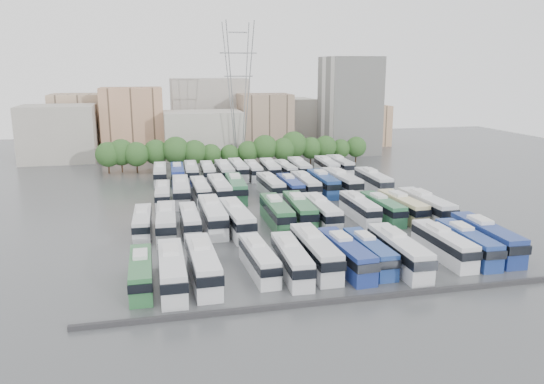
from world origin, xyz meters
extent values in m
plane|color=#424447|center=(0.00, 0.00, 0.00)|extent=(220.00, 220.00, 0.00)
cube|color=#2D2D30|center=(0.00, -33.00, 0.25)|extent=(56.00, 0.50, 0.50)
cylinder|color=black|center=(-29.02, 42.02, 1.16)|extent=(0.36, 0.36, 2.32)
sphere|color=#234C1E|center=(-29.02, 42.02, 4.32)|extent=(5.58, 5.58, 5.58)
cylinder|color=black|center=(-26.20, 42.75, 1.24)|extent=(0.36, 0.36, 2.47)
sphere|color=#234C1E|center=(-26.20, 42.75, 4.59)|extent=(5.94, 5.94, 5.94)
cylinder|color=black|center=(-22.86, 41.25, 1.15)|extent=(0.36, 0.36, 2.30)
sphere|color=#234C1E|center=(-22.86, 41.25, 4.26)|extent=(5.51, 5.51, 5.51)
cylinder|color=black|center=(-18.60, 42.83, 1.18)|extent=(0.36, 0.36, 2.36)
sphere|color=#234C1E|center=(-18.60, 42.83, 4.38)|extent=(5.66, 5.66, 5.66)
cylinder|color=black|center=(-14.13, 41.82, 1.29)|extent=(0.36, 0.36, 2.59)
sphere|color=#234C1E|center=(-14.13, 41.82, 4.81)|extent=(6.21, 6.21, 6.21)
cylinder|color=black|center=(-9.95, 41.32, 1.16)|extent=(0.36, 0.36, 2.31)
sphere|color=#234C1E|center=(-9.95, 41.32, 4.30)|extent=(5.55, 5.55, 5.55)
cylinder|color=black|center=(-6.14, 41.60, 0.98)|extent=(0.36, 0.36, 1.96)
sphere|color=#234C1E|center=(-6.14, 41.60, 3.63)|extent=(4.69, 4.69, 4.69)
cylinder|color=black|center=(-1.69, 42.19, 0.92)|extent=(0.36, 0.36, 1.84)
sphere|color=#234C1E|center=(-1.69, 42.19, 3.41)|extent=(4.41, 4.41, 4.41)
cylinder|color=black|center=(2.64, 41.90, 1.04)|extent=(0.36, 0.36, 2.09)
sphere|color=#234C1E|center=(2.64, 41.90, 3.87)|extent=(5.01, 5.01, 5.01)
cylinder|color=black|center=(6.68, 41.74, 1.26)|extent=(0.36, 0.36, 2.52)
sphere|color=#234C1E|center=(6.68, 41.74, 4.67)|extent=(6.04, 6.04, 6.04)
cylinder|color=black|center=(11.04, 41.17, 1.13)|extent=(0.36, 0.36, 2.27)
sphere|color=#234C1E|center=(11.04, 41.17, 4.21)|extent=(5.44, 5.44, 5.44)
cylinder|color=black|center=(14.03, 42.82, 1.34)|extent=(0.36, 0.36, 2.69)
sphere|color=#234C1E|center=(14.03, 42.82, 4.99)|extent=(6.45, 6.45, 6.45)
cylinder|color=black|center=(18.27, 42.52, 1.10)|extent=(0.36, 0.36, 2.21)
sphere|color=#234C1E|center=(18.27, 42.52, 4.10)|extent=(5.29, 5.29, 5.29)
cylinder|color=black|center=(22.01, 42.59, 1.14)|extent=(0.36, 0.36, 2.29)
sphere|color=#234C1E|center=(22.01, 42.59, 4.25)|extent=(5.49, 5.49, 5.49)
cylinder|color=black|center=(26.13, 42.84, 0.97)|extent=(0.36, 0.36, 1.95)
sphere|color=#234C1E|center=(26.13, 42.84, 3.62)|extent=(4.68, 4.68, 4.68)
cylinder|color=black|center=(30.11, 42.75, 1.06)|extent=(0.36, 0.36, 2.12)
sphere|color=#234C1E|center=(30.11, 42.75, 3.94)|extent=(5.09, 5.09, 5.09)
cube|color=#9E998E|center=(-42.00, 62.00, 7.00)|extent=(18.00, 14.00, 14.00)
cube|color=tan|center=(-24.00, 68.00, 9.00)|extent=(16.00, 12.00, 18.00)
cube|color=#ADA89E|center=(-6.00, 60.00, 6.00)|extent=(20.00, 14.00, 12.00)
cube|color=gray|center=(12.00, 66.00, 8.00)|extent=(14.00, 12.00, 16.00)
cube|color=gray|center=(-2.00, 80.00, 10.00)|extent=(22.00, 16.00, 20.00)
cube|color=tan|center=(-38.00, 78.00, 8.00)|extent=(16.00, 14.00, 16.00)
cube|color=#A39E93|center=(20.00, 78.00, 7.00)|extent=(18.00, 14.00, 14.00)
cube|color=tan|center=(44.00, 72.00, 6.00)|extent=(14.00, 12.00, 12.00)
cube|color=gray|center=(-14.00, 74.00, 5.00)|extent=(12.00, 10.00, 10.00)
cube|color=silver|center=(34.00, 58.00, 13.00)|extent=(14.00, 14.00, 26.00)
cylinder|color=slate|center=(0.00, 48.00, 17.00)|extent=(2.90, 2.91, 33.83)
cylinder|color=slate|center=(0.00, 52.00, 17.00)|extent=(2.90, 2.91, 33.83)
cylinder|color=slate|center=(4.00, 48.00, 17.00)|extent=(2.90, 2.91, 33.83)
cylinder|color=slate|center=(4.00, 52.00, 17.00)|extent=(2.90, 2.91, 33.83)
cube|color=slate|center=(2.00, 50.00, 31.28)|extent=(4.50, 0.30, 0.30)
cube|color=slate|center=(2.00, 50.00, 26.52)|extent=(9.00, 0.30, 0.30)
cube|color=slate|center=(2.00, 50.00, 21.08)|extent=(7.00, 0.30, 0.30)
cube|color=#2E6B3B|center=(-21.56, -24.38, 1.55)|extent=(2.34, 10.92, 3.09)
cube|color=black|center=(-21.56, -24.51, 2.14)|extent=(2.44, 11.08, 0.91)
cube|color=silver|center=(-21.56, -23.01, 3.29)|extent=(1.55, 2.91, 0.40)
cube|color=silver|center=(-18.30, -25.07, 1.75)|extent=(2.69, 12.37, 3.50)
cube|color=black|center=(-18.30, -25.22, 2.42)|extent=(2.82, 12.55, 1.03)
cube|color=silver|center=(-18.29, -23.52, 3.73)|extent=(1.77, 3.30, 0.45)
cube|color=silver|center=(-14.88, -24.16, 1.79)|extent=(2.89, 12.67, 3.58)
cube|color=black|center=(-14.88, -24.32, 2.47)|extent=(3.02, 12.87, 1.05)
cube|color=silver|center=(-14.90, -22.58, 3.81)|extent=(1.84, 3.40, 0.46)
cube|color=silver|center=(-8.35, -23.26, 1.56)|extent=(2.78, 11.13, 3.13)
cube|color=black|center=(-8.35, -23.39, 2.16)|extent=(2.90, 11.30, 0.92)
cube|color=silver|center=(-8.41, -21.88, 3.33)|extent=(1.68, 3.00, 0.40)
cube|color=silver|center=(-4.82, -24.52, 1.66)|extent=(2.89, 11.76, 3.31)
cube|color=black|center=(-4.82, -24.67, 2.29)|extent=(3.01, 11.94, 0.97)
cube|color=silver|center=(-4.76, -23.06, 3.52)|extent=(1.76, 3.17, 0.43)
cube|color=silver|center=(-1.52, -23.10, 1.82)|extent=(2.77, 12.82, 3.63)
cube|color=black|center=(-1.52, -23.26, 2.51)|extent=(2.90, 13.02, 1.07)
cube|color=silver|center=(-1.52, -21.50, 3.87)|extent=(1.83, 3.42, 0.47)
cube|color=navy|center=(1.78, -24.41, 1.70)|extent=(3.16, 12.11, 3.40)
cube|color=black|center=(1.79, -24.56, 2.35)|extent=(3.29, 12.30, 1.00)
cube|color=silver|center=(1.71, -22.91, 3.62)|extent=(1.86, 3.28, 0.44)
cube|color=navy|center=(4.93, -24.03, 1.58)|extent=(2.53, 11.16, 3.15)
cube|color=black|center=(4.93, -24.17, 2.18)|extent=(2.65, 11.33, 0.93)
cube|color=silver|center=(4.91, -22.64, 3.36)|extent=(1.62, 2.99, 0.41)
cube|color=silver|center=(8.20, -25.16, 1.80)|extent=(2.90, 12.74, 3.60)
cube|color=black|center=(8.20, -25.32, 2.49)|extent=(3.03, 12.93, 1.06)
cube|color=silver|center=(8.23, -23.57, 3.83)|extent=(1.85, 3.41, 0.47)
cube|color=silver|center=(14.97, -23.68, 1.68)|extent=(2.54, 11.83, 3.35)
cube|color=black|center=(14.97, -23.83, 2.32)|extent=(2.66, 12.01, 0.99)
cube|color=silver|center=(14.98, -22.20, 3.57)|extent=(1.68, 3.16, 0.43)
cube|color=navy|center=(18.10, -23.95, 1.68)|extent=(2.95, 11.97, 3.37)
cube|color=black|center=(18.09, -24.10, 2.33)|extent=(3.07, 12.15, 0.99)
cube|color=silver|center=(18.15, -22.47, 3.59)|extent=(1.80, 3.23, 0.44)
cube|color=navy|center=(21.36, -23.14, 1.85)|extent=(3.23, 13.12, 3.69)
cube|color=black|center=(21.36, -23.30, 2.55)|extent=(3.37, 13.32, 1.09)
cube|color=silver|center=(21.42, -21.51, 3.93)|extent=(1.97, 3.54, 0.48)
cube|color=silver|center=(-21.49, -5.11, 1.55)|extent=(2.64, 11.02, 3.10)
cube|color=black|center=(-21.49, -5.25, 2.15)|extent=(2.76, 11.18, 0.91)
cube|color=silver|center=(-21.45, -3.75, 3.30)|extent=(1.64, 2.96, 0.40)
cube|color=silver|center=(-18.18, -6.34, 1.74)|extent=(3.13, 12.41, 3.49)
cube|color=black|center=(-18.19, -6.49, 2.41)|extent=(3.26, 12.60, 1.03)
cube|color=silver|center=(-18.11, -4.80, 3.71)|extent=(1.88, 3.35, 0.45)
cube|color=silver|center=(-14.85, -5.65, 1.56)|extent=(2.34, 11.01, 3.12)
cube|color=black|center=(-14.85, -5.79, 2.16)|extent=(2.45, 11.17, 0.92)
cube|color=silver|center=(-14.85, -4.28, 3.32)|extent=(1.56, 2.94, 0.40)
cube|color=silver|center=(-11.47, -4.92, 1.86)|extent=(2.92, 13.17, 3.73)
cube|color=black|center=(-11.47, -5.08, 2.57)|extent=(3.05, 13.37, 1.10)
cube|color=silver|center=(-11.48, -3.27, 3.97)|extent=(1.90, 3.52, 0.48)
cube|color=silver|center=(-8.31, -7.16, 1.83)|extent=(3.41, 13.05, 3.66)
cube|color=black|center=(-8.30, -7.33, 2.53)|extent=(3.55, 13.25, 1.08)
cube|color=silver|center=(-8.39, -5.55, 3.90)|extent=(2.01, 3.54, 0.47)
cube|color=#2A6339|center=(-1.86, -5.16, 1.78)|extent=(2.84, 12.57, 3.55)
cube|color=black|center=(-1.86, -5.31, 2.46)|extent=(2.97, 12.76, 1.04)
cube|color=silver|center=(-1.84, -3.59, 3.78)|extent=(1.82, 3.37, 0.46)
cube|color=#2C673C|center=(1.84, -4.74, 1.79)|extent=(3.33, 12.78, 3.59)
cube|color=black|center=(1.83, -4.90, 2.48)|extent=(3.46, 12.97, 1.05)
cube|color=silver|center=(1.92, -3.16, 3.82)|extent=(1.96, 3.46, 0.46)
cube|color=silver|center=(4.79, -6.21, 1.77)|extent=(2.75, 12.50, 3.54)
cube|color=black|center=(4.78, -6.37, 2.44)|extent=(2.88, 12.69, 1.04)
cube|color=silver|center=(4.80, -4.65, 3.76)|extent=(1.79, 3.34, 0.46)
cube|color=silver|center=(11.54, -4.87, 1.64)|extent=(2.52, 11.56, 3.27)
cube|color=black|center=(11.54, -5.01, 2.26)|extent=(2.64, 11.73, 0.96)
cube|color=silver|center=(11.55, -3.43, 3.48)|extent=(1.65, 3.09, 0.42)
cube|color=#2E6B43|center=(14.98, -5.84, 1.63)|extent=(2.83, 11.58, 3.26)
cube|color=black|center=(14.99, -5.98, 2.25)|extent=(2.95, 11.76, 0.96)
cube|color=silver|center=(14.94, -4.40, 3.47)|extent=(1.73, 3.12, 0.42)
cube|color=beige|center=(18.27, -6.01, 1.70)|extent=(3.13, 12.12, 3.40)
cube|color=black|center=(18.28, -6.16, 2.35)|extent=(3.26, 12.30, 1.00)
cube|color=silver|center=(18.20, -4.51, 3.62)|extent=(1.85, 3.28, 0.44)
cube|color=silver|center=(21.62, -7.30, 1.86)|extent=(3.14, 13.19, 3.72)
cube|color=black|center=(21.62, -7.46, 2.57)|extent=(3.28, 13.39, 1.09)
cube|color=silver|center=(21.58, -5.66, 3.96)|extent=(1.95, 3.55, 0.48)
cube|color=silver|center=(-18.12, 11.32, 1.60)|extent=(2.91, 11.37, 3.19)
cube|color=black|center=(-18.12, 11.18, 2.21)|extent=(3.03, 11.55, 0.94)
cube|color=silver|center=(-18.05, 12.73, 3.40)|extent=(1.73, 3.08, 0.41)
cube|color=silver|center=(-14.92, 12.54, 1.82)|extent=(3.23, 12.93, 3.64)
cube|color=black|center=(-14.93, 12.38, 2.51)|extent=(3.36, 13.13, 1.07)
cube|color=silver|center=(-14.86, 14.14, 3.87)|extent=(1.95, 3.49, 0.47)
cube|color=silver|center=(-11.49, 12.99, 1.64)|extent=(2.68, 11.63, 3.28)
cube|color=black|center=(-11.49, 12.85, 2.27)|extent=(2.80, 11.81, 0.97)
cube|color=silver|center=(-11.52, 14.44, 3.50)|extent=(1.70, 3.12, 0.42)
cube|color=silver|center=(-8.13, 12.48, 1.78)|extent=(2.89, 12.61, 3.56)
cube|color=black|center=(-8.13, 12.33, 2.46)|extent=(3.02, 12.80, 1.05)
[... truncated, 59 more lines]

